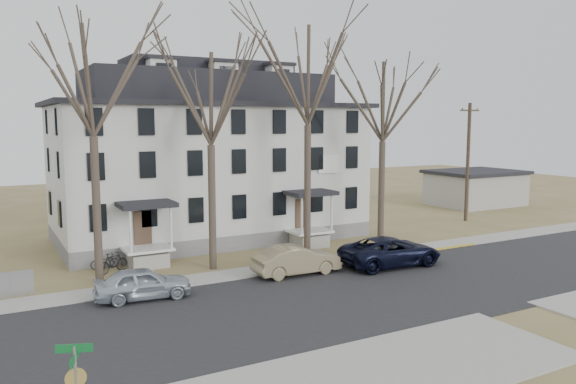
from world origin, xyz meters
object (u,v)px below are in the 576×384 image
tree_mid_right (383,96)px  car_navy (391,252)px  tree_far_left (91,72)px  car_tan (296,261)px  tree_mid_left (210,91)px  bicycle_right (113,264)px  bicycle_left (105,262)px  tree_center (308,68)px  utility_pole_far (468,161)px  boarding_house (210,160)px  car_silver (143,284)px

tree_mid_right → car_navy: size_ratio=2.19×
tree_far_left → car_tan: 13.80m
tree_mid_left → bicycle_right: size_ratio=6.95×
tree_far_left → tree_mid_left: (6.00, 0.00, -0.74)m
tree_far_left → bicycle_left: 10.34m
tree_center → car_navy: tree_center is taller
utility_pole_far → boarding_house: bearing=169.1°
tree_mid_right → tree_far_left: bearing=180.0°
tree_center → car_tan: 11.15m
tree_mid_left → boarding_house: bearing=69.8°
boarding_house → tree_mid_right: size_ratio=1.63×
tree_mid_left → tree_mid_right: same height
car_navy → utility_pole_far: bearing=-56.8°
tree_mid_right → car_tan: bearing=-157.8°
boarding_house → tree_far_left: 13.12m
tree_far_left → utility_pole_far: (29.50, 4.20, -5.44)m
car_navy → bicycle_right: size_ratio=3.17×
car_navy → bicycle_right: car_navy is taller
tree_mid_right → car_navy: bearing=-121.6°
tree_mid_left → tree_far_left: bearing=180.0°
tree_mid_right → tree_mid_left: bearing=180.0°
boarding_house → tree_far_left: (-9.00, -8.15, 4.96)m
car_silver → bicycle_right: 5.15m
tree_mid_right → car_navy: 10.12m
tree_mid_left → car_navy: 13.21m
bicycle_right → car_navy: bearing=-135.5°
tree_far_left → tree_mid_right: 17.52m
tree_mid_right → car_tan: (-8.13, -3.32, -8.83)m
bicycle_left → utility_pole_far: bearing=-90.9°
car_tan → tree_mid_left: bearing=47.2°
tree_mid_right → bicycle_left: size_ratio=8.26×
tree_center → car_tan: (-2.63, -3.32, -10.32)m
car_silver → utility_pole_far: bearing=-68.9°
tree_center → boarding_house: bearing=110.2°
boarding_house → bicycle_left: 11.02m
utility_pole_far → car_navy: (-14.62, -8.46, -4.10)m
boarding_house → bicycle_right: (-8.02, -6.56, -4.83)m
boarding_house → car_navy: boarding_house is taller
tree_far_left → car_tan: bearing=-19.5°
car_navy → boarding_house: bearing=28.5°
utility_pole_far → car_tan: 21.88m
tree_far_left → tree_mid_left: tree_far_left is taller
tree_mid_left → tree_mid_right: 11.50m
boarding_house → bicycle_right: boarding_house is taller
tree_mid_left → car_navy: (8.88, -4.26, -8.79)m
tree_far_left → bicycle_right: 9.97m
bicycle_left → tree_far_left: bearing=160.5°
car_silver → bicycle_right: bearing=8.8°
car_silver → bicycle_left: (-0.47, 6.32, -0.32)m
car_tan → tree_far_left: bearing=72.2°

